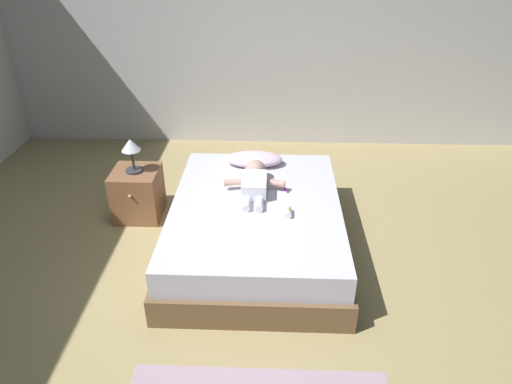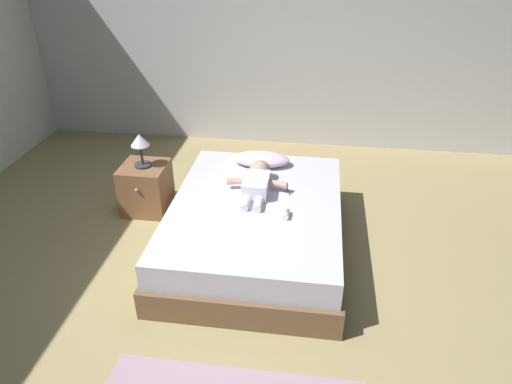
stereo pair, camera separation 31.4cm
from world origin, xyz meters
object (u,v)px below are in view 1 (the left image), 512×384
(toothbrush, at_px, (285,188))
(nightstand, at_px, (138,193))
(bed, at_px, (256,226))
(pillow, at_px, (254,159))
(lamp, at_px, (131,149))
(baby_bottle, at_px, (288,212))
(baby, at_px, (255,181))

(toothbrush, bearing_deg, nightstand, 170.23)
(nightstand, bearing_deg, bed, -22.62)
(bed, bearing_deg, pillow, 93.92)
(pillow, distance_m, nightstand, 1.13)
(toothbrush, distance_m, nightstand, 1.40)
(bed, xyz_separation_m, lamp, (-1.12, 0.47, 0.47))
(toothbrush, xyz_separation_m, nightstand, (-1.36, 0.23, -0.22))
(pillow, distance_m, lamp, 1.11)
(pillow, height_order, lamp, lamp)
(baby_bottle, bearing_deg, bed, 145.14)
(baby, xyz_separation_m, lamp, (-1.10, 0.24, 0.17))
(pillow, distance_m, toothbrush, 0.53)
(pillow, relative_size, baby_bottle, 4.91)
(baby, relative_size, nightstand, 1.37)
(bed, height_order, baby, baby)
(baby, xyz_separation_m, toothbrush, (0.26, 0.01, -0.07))
(bed, xyz_separation_m, pillow, (-0.05, 0.68, 0.29))
(pillow, height_order, toothbrush, pillow)
(lamp, bearing_deg, baby, -12.32)
(bed, xyz_separation_m, toothbrush, (0.24, 0.23, 0.24))
(baby, bearing_deg, pillow, 93.25)
(bed, bearing_deg, lamp, 157.38)
(toothbrush, xyz_separation_m, lamp, (-1.36, 0.23, 0.24))
(bed, relative_size, baby, 2.96)
(bed, height_order, pillow, pillow)
(toothbrush, bearing_deg, baby, -178.55)
(pillow, distance_m, baby_bottle, 0.91)
(pillow, bearing_deg, toothbrush, -57.43)
(toothbrush, height_order, baby_bottle, baby_bottle)
(nightstand, bearing_deg, lamp, 90.00)
(pillow, bearing_deg, lamp, -169.04)
(nightstand, bearing_deg, pillow, 10.96)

